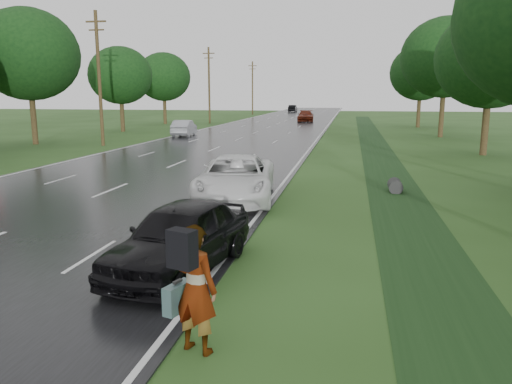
{
  "coord_description": "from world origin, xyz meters",
  "views": [
    {
      "loc": [
        9.64,
        -10.72,
        3.93
      ],
      "look_at": [
        7.15,
        2.42,
        1.3
      ],
      "focal_mm": 35.0,
      "sensor_mm": 36.0,
      "label": 1
    }
  ],
  "objects_px": {
    "pedestrian": "(194,287)",
    "white_pickup": "(236,178)",
    "dark_sedan": "(180,237)",
    "silver_sedan": "(184,128)"
  },
  "relations": [
    {
      "from": "silver_sedan",
      "to": "pedestrian",
      "type": "bearing_deg",
      "value": 102.9
    },
    {
      "from": "white_pickup",
      "to": "silver_sedan",
      "type": "bearing_deg",
      "value": 105.09
    },
    {
      "from": "silver_sedan",
      "to": "dark_sedan",
      "type": "bearing_deg",
      "value": 102.55
    },
    {
      "from": "white_pickup",
      "to": "dark_sedan",
      "type": "relative_size",
      "value": 1.28
    },
    {
      "from": "white_pickup",
      "to": "dark_sedan",
      "type": "xyz_separation_m",
      "value": [
        0.5,
        -7.64,
        -0.03
      ]
    },
    {
      "from": "pedestrian",
      "to": "silver_sedan",
      "type": "distance_m",
      "value": 40.42
    },
    {
      "from": "white_pickup",
      "to": "pedestrian",
      "type": "bearing_deg",
      "value": -87.7
    },
    {
      "from": "white_pickup",
      "to": "silver_sedan",
      "type": "distance_m",
      "value": 29.5
    },
    {
      "from": "white_pickup",
      "to": "silver_sedan",
      "type": "xyz_separation_m",
      "value": [
        -11.29,
        27.25,
        -0.07
      ]
    },
    {
      "from": "pedestrian",
      "to": "white_pickup",
      "type": "distance_m",
      "value": 11.12
    }
  ]
}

